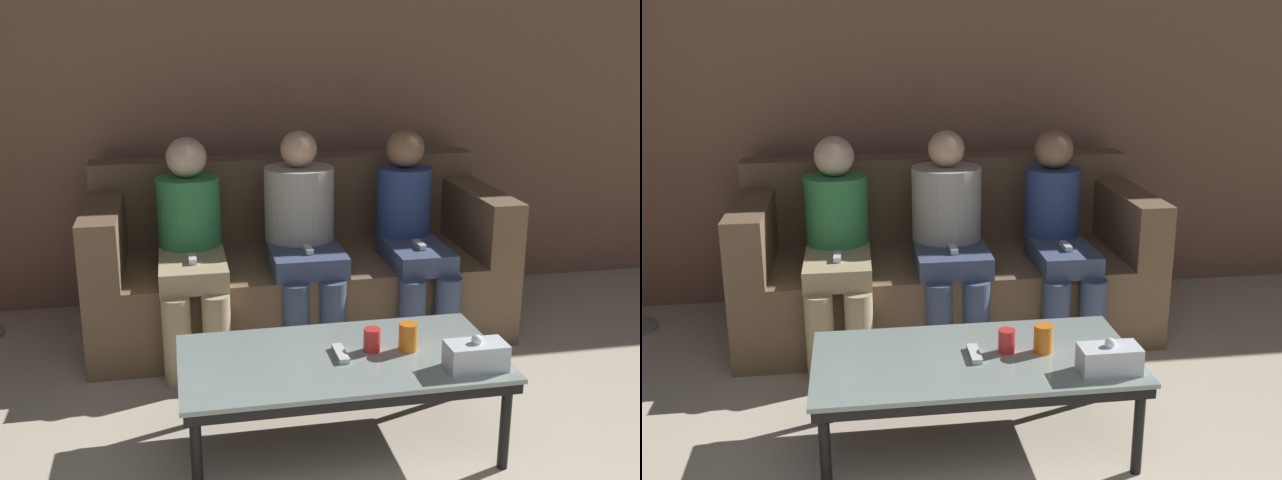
% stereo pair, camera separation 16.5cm
% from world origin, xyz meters
% --- Properties ---
extents(wall_back, '(12.00, 0.06, 2.60)m').
position_xyz_m(wall_back, '(0.00, 3.85, 1.30)').
color(wall_back, '#8C6651').
rests_on(wall_back, ground_plane).
extents(couch, '(2.14, 0.92, 0.88)m').
position_xyz_m(couch, '(0.00, 3.32, 0.32)').
color(couch, brown).
rests_on(couch, ground_plane).
extents(coffee_table, '(1.22, 0.64, 0.38)m').
position_xyz_m(coffee_table, '(-0.04, 2.06, 0.35)').
color(coffee_table, '#8C9E99').
rests_on(coffee_table, ground_plane).
extents(cup_near_left, '(0.07, 0.07, 0.09)m').
position_xyz_m(cup_near_left, '(0.09, 2.09, 0.43)').
color(cup_near_left, red).
rests_on(cup_near_left, coffee_table).
extents(cup_near_right, '(0.07, 0.07, 0.11)m').
position_xyz_m(cup_near_right, '(0.23, 2.06, 0.44)').
color(cup_near_right, orange).
rests_on(cup_near_right, coffee_table).
extents(tissue_box, '(0.22, 0.12, 0.13)m').
position_xyz_m(tissue_box, '(0.42, 1.87, 0.43)').
color(tissue_box, silver).
rests_on(tissue_box, coffee_table).
extents(game_remote, '(0.04, 0.15, 0.02)m').
position_xyz_m(game_remote, '(-0.04, 2.06, 0.39)').
color(game_remote, white).
rests_on(game_remote, coffee_table).
extents(seated_person_left_end, '(0.31, 0.71, 1.06)m').
position_xyz_m(seated_person_left_end, '(-0.56, 3.08, 0.57)').
color(seated_person_left_end, tan).
rests_on(seated_person_left_end, ground_plane).
extents(seated_person_mid_left, '(0.36, 0.66, 1.08)m').
position_xyz_m(seated_person_mid_left, '(0.00, 3.12, 0.58)').
color(seated_person_mid_left, '#47567A').
rests_on(seated_person_mid_left, ground_plane).
extents(seated_person_mid_right, '(0.31, 0.68, 1.07)m').
position_xyz_m(seated_person_mid_right, '(0.56, 3.08, 0.56)').
color(seated_person_mid_right, '#47567A').
rests_on(seated_person_mid_right, ground_plane).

